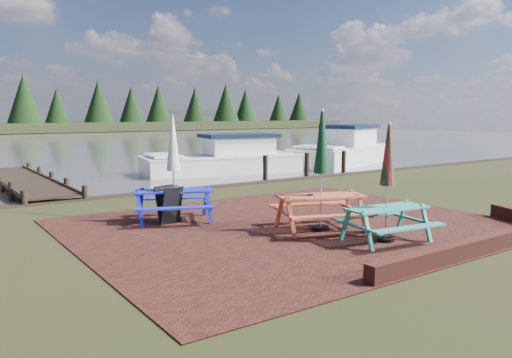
{
  "coord_description": "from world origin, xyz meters",
  "views": [
    {
      "loc": [
        -6.7,
        -7.27,
        2.43
      ],
      "look_at": [
        -0.51,
        1.63,
        1.0
      ],
      "focal_mm": 35.0,
      "sensor_mm": 36.0,
      "label": 1
    }
  ],
  "objects": [
    {
      "name": "ground",
      "position": [
        0.0,
        0.0,
        0.0
      ],
      "size": [
        120.0,
        120.0,
        0.0
      ],
      "primitive_type": "plane",
      "color": "black",
      "rests_on": "ground"
    },
    {
      "name": "paving",
      "position": [
        0.0,
        1.0,
        0.01
      ],
      "size": [
        9.0,
        7.5,
        0.02
      ],
      "primitive_type": "cube",
      "color": "#351410",
      "rests_on": "ground"
    },
    {
      "name": "brick_wall",
      "position": [
        2.15,
        -2.42,
        0.15
      ],
      "size": [
        6.21,
        1.79,
        0.3
      ],
      "color": "#4C1E16",
      "rests_on": "ground"
    },
    {
      "name": "water",
      "position": [
        0.0,
        37.0,
        0.0
      ],
      "size": [
        120.0,
        60.0,
        0.02
      ],
      "primitive_type": "cube",
      "color": "#48453D",
      "rests_on": "ground"
    },
    {
      "name": "picnic_table_teal",
      "position": [
        0.6,
        -1.09,
        0.78
      ],
      "size": [
        1.8,
        1.64,
        2.23
      ],
      "rotation": [
        0.0,
        0.0,
        -0.14
      ],
      "color": "teal",
      "rests_on": "ground"
    },
    {
      "name": "picnic_table_red",
      "position": [
        0.2,
        0.3,
        0.87
      ],
      "size": [
        2.21,
        2.09,
        2.48
      ],
      "rotation": [
        0.0,
        0.0,
        -0.34
      ],
      "color": "#D15B35",
      "rests_on": "ground"
    },
    {
      "name": "picnic_table_blue",
      "position": [
        -1.9,
        2.85,
        0.83
      ],
      "size": [
        2.18,
        2.08,
        2.38
      ],
      "rotation": [
        0.0,
        0.0,
        -0.41
      ],
      "color": "#1B26D1",
      "rests_on": "ground"
    },
    {
      "name": "chalkboard",
      "position": [
        -2.1,
        2.68,
        0.43
      ],
      "size": [
        0.55,
        0.61,
        0.84
      ],
      "rotation": [
        0.0,
        0.0,
        0.25
      ],
      "color": "black",
      "rests_on": "ground"
    },
    {
      "name": "jetty",
      "position": [
        -3.5,
        11.28,
        0.11
      ],
      "size": [
        1.76,
        9.08,
        1.0
      ],
      "color": "black",
      "rests_on": "ground"
    },
    {
      "name": "boat_near",
      "position": [
        4.67,
        11.45,
        0.37
      ],
      "size": [
        7.28,
        3.61,
        1.88
      ],
      "rotation": [
        0.0,
        0.0,
        1.39
      ],
      "color": "white",
      "rests_on": "ground"
    },
    {
      "name": "boat_far",
      "position": [
        11.73,
        11.22,
        0.47
      ],
      "size": [
        7.58,
        4.85,
        2.23
      ],
      "rotation": [
        0.0,
        0.0,
        1.93
      ],
      "color": "white",
      "rests_on": "ground"
    }
  ]
}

